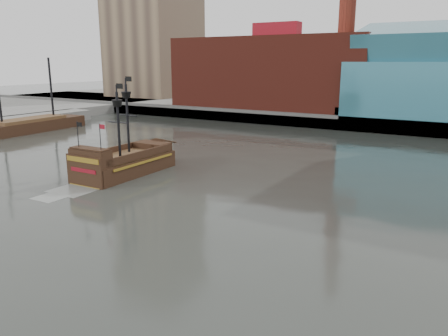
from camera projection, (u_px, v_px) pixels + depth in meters
The scene contains 5 objects.
ground at pixel (97, 282), 24.43m from camera, with size 400.00×400.00×0.00m, color #262924.
promenade_far at pixel (397, 111), 100.88m from camera, with size 220.00×60.00×2.00m, color slate.
seawall at pixel (367, 125), 76.22m from camera, with size 220.00×1.00×2.60m, color #4C4C49.
pirate_ship at pixel (124, 165), 47.69m from camera, with size 4.98×15.07×11.23m.
docked_vessel at pixel (30, 127), 76.64m from camera, with size 6.08×21.53×14.47m.
Camera 1 is at (17.52, -15.42, 11.97)m, focal length 35.00 mm.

